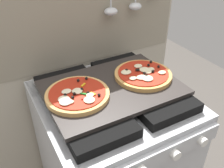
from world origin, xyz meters
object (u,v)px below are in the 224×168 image
(stove, at_px, (112,162))
(pizza_left, at_px, (77,94))
(baking_tray, at_px, (112,88))
(pizza_right, at_px, (142,74))

(stove, relative_size, pizza_left, 3.67)
(stove, relative_size, baking_tray, 1.67)
(stove, relative_size, pizza_right, 3.67)
(baking_tray, xyz_separation_m, pizza_left, (-0.15, -0.00, 0.02))
(pizza_left, xyz_separation_m, pizza_right, (0.30, 0.01, 0.00))
(stove, distance_m, pizza_right, 0.50)
(baking_tray, relative_size, pizza_right, 2.20)
(stove, height_order, pizza_left, pizza_left)
(baking_tray, distance_m, pizza_right, 0.15)
(pizza_right, bearing_deg, baking_tray, -178.70)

